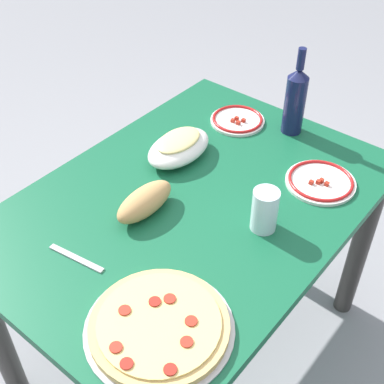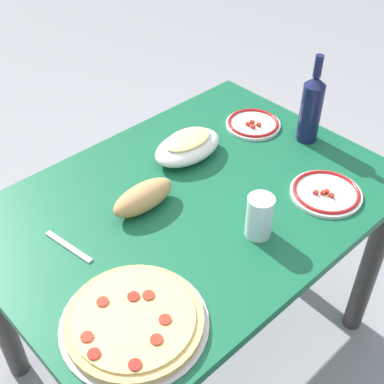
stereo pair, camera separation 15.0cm
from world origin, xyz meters
name	(u,v)px [view 1 (the left image)]	position (x,y,z in m)	size (l,w,h in m)	color
ground_plane	(192,344)	(0.00, 0.00, 0.00)	(8.00, 8.00, 0.00)	gray
dining_table	(192,232)	(0.00, 0.00, 0.61)	(1.18, 0.84, 0.74)	#145938
pepperoni_pizza	(159,326)	(-0.39, -0.22, 0.76)	(0.34, 0.34, 0.03)	#B7B7BC
baked_pasta_dish	(179,146)	(0.14, 0.16, 0.78)	(0.24, 0.15, 0.08)	white
wine_bottle	(295,100)	(0.49, -0.04, 0.86)	(0.07, 0.07, 0.30)	#141942
water_glass	(265,210)	(0.04, -0.22, 0.80)	(0.07, 0.07, 0.13)	silver
side_plate_near	(321,181)	(0.30, -0.25, 0.75)	(0.21, 0.21, 0.02)	white
side_plate_far	(237,120)	(0.42, 0.14, 0.75)	(0.19, 0.19, 0.02)	white
bread_loaf	(145,202)	(-0.12, 0.07, 0.78)	(0.20, 0.08, 0.08)	tan
fork_left	(76,258)	(-0.37, 0.09, 0.74)	(0.17, 0.02, 0.01)	#B7B7BC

